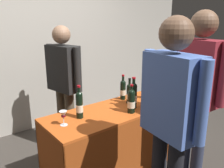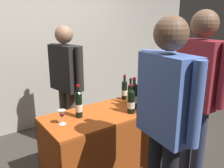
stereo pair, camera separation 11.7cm
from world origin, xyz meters
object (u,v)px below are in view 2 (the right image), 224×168
object	(u,v)px
tasting_table	(112,130)
display_bottle_0	(145,98)
wine_glass_near_vendor	(62,114)
featured_wine_bottle	(79,104)
vendor_presenter	(66,77)
taster_foreground_right	(166,113)

from	to	relation	value
tasting_table	display_bottle_0	world-z (taller)	display_bottle_0
tasting_table	wine_glass_near_vendor	xyz separation A→B (m)	(-0.58, 0.00, 0.34)
featured_wine_bottle	wine_glass_near_vendor	size ratio (longest dim) A/B	2.41
vendor_presenter	taster_foreground_right	distance (m)	1.65
display_bottle_0	vendor_presenter	world-z (taller)	vendor_presenter
featured_wine_bottle	vendor_presenter	distance (m)	0.76
tasting_table	wine_glass_near_vendor	distance (m)	0.67
wine_glass_near_vendor	taster_foreground_right	distance (m)	1.00
display_bottle_0	vendor_presenter	distance (m)	1.07
wine_glass_near_vendor	display_bottle_0	bearing A→B (deg)	-10.66
tasting_table	vendor_presenter	world-z (taller)	vendor_presenter
vendor_presenter	taster_foreground_right	world-z (taller)	taster_foreground_right
vendor_presenter	wine_glass_near_vendor	bearing A→B (deg)	-38.77
display_bottle_0	wine_glass_near_vendor	distance (m)	0.93
display_bottle_0	taster_foreground_right	world-z (taller)	taster_foreground_right
display_bottle_0	tasting_table	bearing A→B (deg)	152.88
display_bottle_0	taster_foreground_right	distance (m)	0.88
featured_wine_bottle	wine_glass_near_vendor	bearing A→B (deg)	-166.37
featured_wine_bottle	taster_foreground_right	bearing A→B (deg)	-76.46
taster_foreground_right	tasting_table	bearing A→B (deg)	-2.18
vendor_presenter	featured_wine_bottle	bearing A→B (deg)	-26.62
wine_glass_near_vendor	taster_foreground_right	xyz separation A→B (m)	(0.43, -0.88, 0.21)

